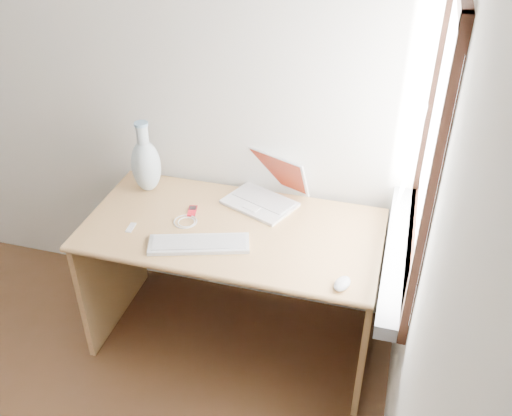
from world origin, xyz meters
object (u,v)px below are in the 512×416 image
(laptop, at_px, (262,191))
(vase, at_px, (146,164))
(desk, at_px, (238,251))
(external_keyboard, at_px, (199,244))

(laptop, distance_m, vase, 0.58)
(desk, bearing_deg, laptop, 67.95)
(laptop, distance_m, external_keyboard, 0.46)
(desk, xyz_separation_m, laptop, (0.07, 0.17, 0.25))
(external_keyboard, bearing_deg, desk, 51.23)
(external_keyboard, xyz_separation_m, vase, (-0.40, 0.36, 0.14))
(external_keyboard, distance_m, vase, 0.56)
(desk, relative_size, laptop, 3.52)
(laptop, bearing_deg, external_keyboard, -88.82)
(desk, height_order, vase, vase)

